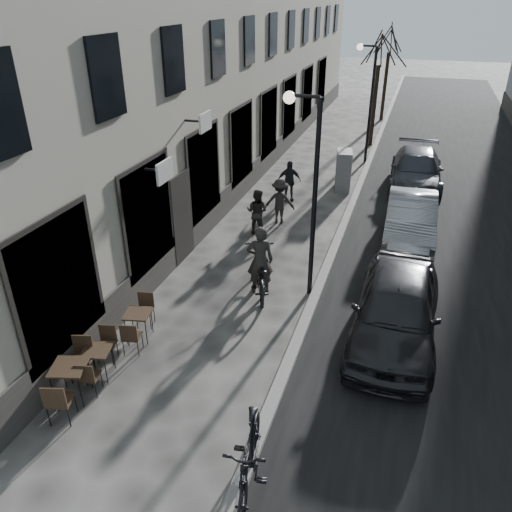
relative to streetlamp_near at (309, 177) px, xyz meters
The scene contains 20 objects.
ground 6.78m from the streetlamp_near, 88.36° to the right, with size 120.00×120.00×0.00m, color #393734.
road 11.23m from the streetlamp_near, 68.09° to the left, with size 7.30×60.00×0.00m, color black.
kerb 10.48m from the streetlamp_near, 87.87° to the left, with size 0.25×60.00×0.12m, color gray.
streetlamp_near is the anchor object (origin of this frame).
streetlamp_far 12.00m from the streetlamp_near, 90.00° to the left, with size 0.90×0.28×5.09m.
tree_near 15.08m from the streetlamp_near, 89.72° to the left, with size 2.40×2.40×5.70m.
tree_far 21.05m from the streetlamp_near, 89.80° to the left, with size 2.40×2.40×5.70m.
bistro_set_a 6.72m from the streetlamp_near, 123.16° to the right, with size 0.85×1.61×0.92m.
bistro_set_b 6.16m from the streetlamp_near, 126.07° to the right, with size 0.67×1.39×0.79m.
bistro_set_c 5.15m from the streetlamp_near, 135.25° to the right, with size 0.67×1.41×0.81m.
utility_cabinet 8.42m from the streetlamp_near, 91.91° to the left, with size 0.57×1.04×1.55m, color slate.
bicycle 2.82m from the streetlamp_near, 162.96° to the right, with size 0.76×2.19×1.15m, color black.
cyclist_rider 2.49m from the streetlamp_near, 162.96° to the right, with size 0.69×0.45×1.88m, color #272422.
pedestrian_near 4.54m from the streetlamp_near, 126.09° to the left, with size 0.73×0.57×1.50m, color #272421.
pedestrian_mid 5.10m from the streetlamp_near, 113.36° to the left, with size 1.00×0.58×1.55m, color black.
pedestrian_far 7.00m from the streetlamp_near, 107.86° to the left, with size 0.89×0.37×1.53m, color black.
car_near 3.61m from the streetlamp_near, 28.48° to the right, with size 1.85×4.59×1.56m, color black.
car_mid 5.42m from the streetlamp_near, 59.21° to the left, with size 1.48×4.25×1.40m, color #95979D.
car_far 9.85m from the streetlamp_near, 74.98° to the left, with size 1.98×4.88×1.42m, color #31343A.
moped 6.54m from the streetlamp_near, 85.04° to the right, with size 0.61×2.17×1.31m, color black.
Camera 1 is at (2.07, -5.04, 7.02)m, focal length 35.00 mm.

